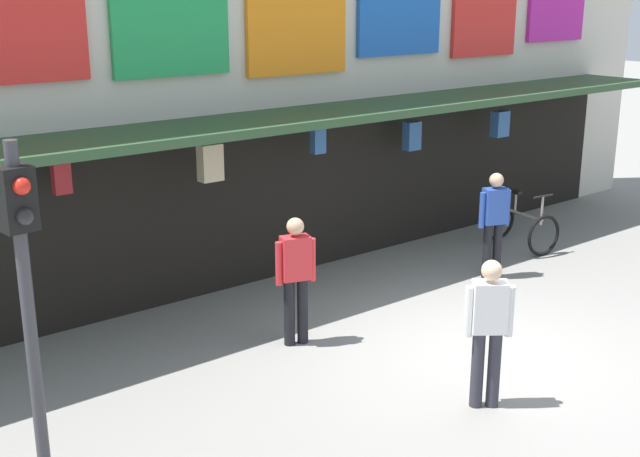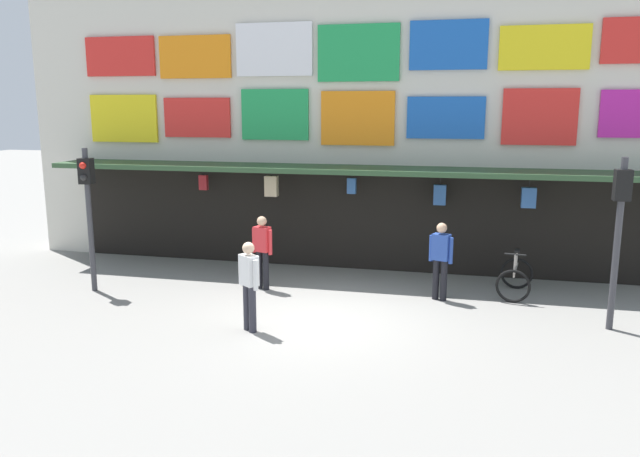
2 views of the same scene
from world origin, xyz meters
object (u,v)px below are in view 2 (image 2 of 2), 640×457
Objects in this scene: traffic_light_near at (88,197)px; traffic_light_far at (620,216)px; pedestrian_in_green at (441,257)px; pedestrian_in_black at (262,248)px; bicycle_parked at (515,278)px; pedestrian_in_red at (249,281)px.

traffic_light_near is 10.77m from traffic_light_far.
pedestrian_in_green is (7.60, 1.09, -1.19)m from traffic_light_near.
pedestrian_in_black is (-7.11, 0.97, -1.19)m from traffic_light_far.
traffic_light_far is 2.56× the size of bicycle_parked.
pedestrian_in_red is at bearing -140.90° from pedestrian_in_green.
pedestrian_in_red is at bearing -76.67° from pedestrian_in_black.
traffic_light_near is 1.00× the size of traffic_light_far.
traffic_light_far is (10.77, 0.02, 0.00)m from traffic_light_near.
bicycle_parked is 5.61m from pedestrian_in_black.
bicycle_parked is (-1.58, 1.76, -1.75)m from traffic_light_far.
pedestrian_in_green is (-1.59, -0.69, 0.55)m from bicycle_parked.
bicycle_parked is 0.74× the size of pedestrian_in_green.
pedestrian_in_black is at bearing 172.25° from traffic_light_far.
pedestrian_in_red is at bearing -145.42° from bicycle_parked.
pedestrian_in_green is (-3.17, 1.07, -1.19)m from traffic_light_far.
pedestrian_in_green is at bearing 161.27° from traffic_light_far.
pedestrian_in_black is at bearing -171.84° from bicycle_parked.
traffic_light_near is 1.90× the size of pedestrian_in_green.
pedestrian_in_red is at bearing -20.60° from traffic_light_near.
traffic_light_far is at bearing 0.10° from traffic_light_near.
pedestrian_in_green is at bearing 39.10° from pedestrian_in_red.
bicycle_parked is at bearing 131.89° from traffic_light_far.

